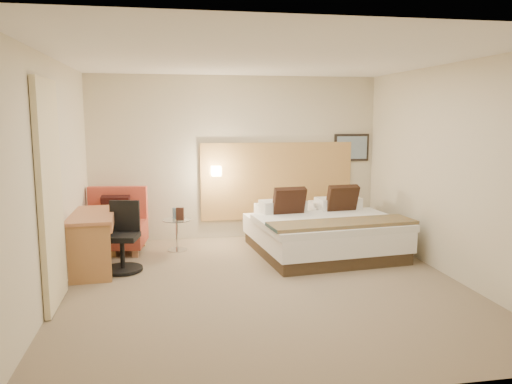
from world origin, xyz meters
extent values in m
cube|color=#776650|center=(0.00, 0.00, -0.01)|extent=(4.80, 5.00, 0.02)
cube|color=white|center=(0.00, 0.00, 2.71)|extent=(4.80, 5.00, 0.02)
cube|color=beige|center=(0.00, 2.51, 1.35)|extent=(4.80, 0.02, 2.70)
cube|color=beige|center=(0.00, -2.51, 1.35)|extent=(4.80, 0.02, 2.70)
cube|color=beige|center=(-2.41, 0.00, 1.35)|extent=(0.02, 5.00, 2.70)
cube|color=beige|center=(2.41, 0.00, 1.35)|extent=(0.02, 5.00, 2.70)
cube|color=#BB8849|center=(0.70, 2.47, 0.95)|extent=(2.60, 0.04, 1.30)
cube|color=black|center=(2.02, 2.48, 1.50)|extent=(0.62, 0.03, 0.47)
cube|color=gray|center=(2.02, 2.46, 1.50)|extent=(0.54, 0.01, 0.39)
cylinder|color=white|center=(-0.35, 2.42, 1.15)|extent=(0.02, 0.12, 0.02)
cube|color=#F8E7C2|center=(-0.35, 2.36, 1.15)|extent=(0.15, 0.15, 0.15)
cube|color=beige|center=(-2.36, -0.25, 1.22)|extent=(0.06, 0.90, 2.42)
cylinder|color=#7BA3BE|center=(-1.05, 1.82, 0.57)|extent=(0.06, 0.06, 0.17)
cylinder|color=#8CB1D9|center=(-1.00, 1.81, 0.57)|extent=(0.06, 0.06, 0.17)
cube|color=#3C2118|center=(-0.97, 1.72, 0.58)|extent=(0.12, 0.07, 0.19)
cube|color=#3B2C1D|center=(1.14, 1.27, 0.09)|extent=(2.09, 2.09, 0.18)
cube|color=white|center=(1.14, 1.27, 0.32)|extent=(2.15, 2.15, 0.29)
cube|color=white|center=(1.16, 1.00, 0.52)|extent=(2.15, 1.61, 0.10)
cube|color=white|center=(0.59, 1.94, 0.56)|extent=(0.72, 0.44, 0.18)
cube|color=white|center=(1.53, 2.04, 0.56)|extent=(0.72, 0.44, 0.18)
cube|color=silver|center=(0.62, 1.69, 0.66)|extent=(0.72, 0.44, 0.18)
cube|color=white|center=(1.55, 1.79, 0.66)|extent=(0.72, 0.44, 0.18)
cube|color=black|center=(0.67, 1.50, 0.73)|extent=(0.51, 0.31, 0.50)
cube|color=black|center=(1.55, 1.59, 0.73)|extent=(0.51, 0.31, 0.50)
cube|color=#C57528|center=(1.20, 0.61, 0.59)|extent=(2.10, 0.75, 0.05)
cube|color=#B27C54|center=(-2.35, 1.60, 0.06)|extent=(0.10, 0.10, 0.11)
cube|color=#9F6B4B|center=(-1.63, 1.52, 0.06)|extent=(0.10, 0.10, 0.11)
cube|color=tan|center=(-2.27, 2.23, 0.06)|extent=(0.10, 0.10, 0.11)
cube|color=tan|center=(-1.56, 2.15, 0.06)|extent=(0.10, 0.10, 0.11)
cube|color=#993A29|center=(-1.95, 1.88, 0.28)|extent=(0.99, 0.89, 0.34)
cube|color=#B64130|center=(-1.91, 2.20, 0.70)|extent=(0.91, 0.24, 0.51)
cube|color=black|center=(-1.93, 2.08, 0.62)|extent=(0.45, 0.26, 0.44)
cylinder|color=silver|center=(-1.02, 1.77, 0.01)|extent=(0.36, 0.36, 0.02)
cylinder|color=silver|center=(-1.02, 1.77, 0.24)|extent=(0.04, 0.04, 0.45)
cylinder|color=white|center=(-1.02, 1.77, 0.48)|extent=(0.53, 0.53, 0.01)
cube|color=#A96642|center=(-2.14, 0.99, 0.75)|extent=(0.64, 1.27, 0.04)
cube|color=#A77141|center=(-2.10, 0.42, 0.37)|extent=(0.52, 0.07, 0.73)
cube|color=#B68347|center=(-2.17, 1.57, 0.37)|extent=(0.52, 0.07, 0.73)
cube|color=#D08051|center=(-2.09, 1.00, 0.67)|extent=(0.53, 1.18, 0.10)
cylinder|color=black|center=(-1.75, 0.85, 0.03)|extent=(0.60, 0.60, 0.04)
cylinder|color=black|center=(-1.75, 0.85, 0.25)|extent=(0.07, 0.07, 0.40)
cube|color=black|center=(-1.75, 0.85, 0.47)|extent=(0.49, 0.49, 0.07)
cube|color=black|center=(-1.72, 1.04, 0.72)|extent=(0.40, 0.12, 0.42)
camera|label=1|loc=(-1.13, -5.75, 2.05)|focal=35.00mm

